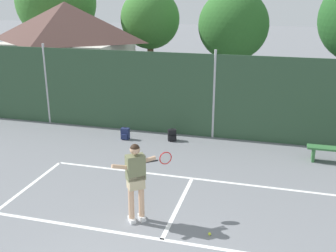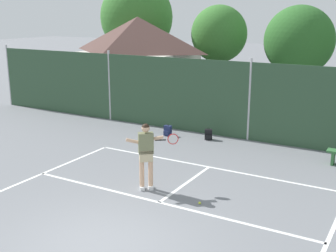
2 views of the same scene
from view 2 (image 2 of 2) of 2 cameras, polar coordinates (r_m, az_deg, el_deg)
name	(u,v)px [view 2 (image 2 of 2)]	position (r m, az deg, el deg)	size (l,w,h in m)	color
ground_plane	(98,246)	(9.45, -9.21, -15.31)	(120.00, 120.00, 0.00)	slate
court_markings	(116,233)	(9.89, -6.79, -13.75)	(8.30, 11.10, 0.01)	white
chainlink_fence	(249,102)	(16.47, 10.63, 3.16)	(26.09, 0.09, 3.09)	#2D4C33
clubhouse_building	(138,57)	(24.05, -3.94, 8.99)	(5.98, 4.65, 4.48)	beige
treeline_backdrop	(302,31)	(24.60, 17.16, 11.82)	(27.22, 4.31, 6.79)	brown
tennis_player	(146,150)	(11.67, -2.85, -3.22)	(1.10, 1.01, 1.85)	silver
tennis_ball	(200,203)	(11.17, 4.18, -10.02)	(0.07, 0.07, 0.07)	#CCE033
backpack_navy	(168,131)	(17.04, -0.05, -0.63)	(0.28, 0.24, 0.46)	navy
backpack_black	(208,135)	(16.58, 5.33, -1.14)	(0.33, 0.32, 0.46)	black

